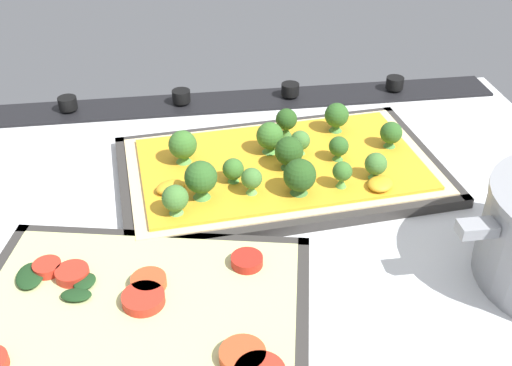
# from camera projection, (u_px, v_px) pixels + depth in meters

# --- Properties ---
(ground_plane) EXTENTS (0.85, 0.70, 0.03)m
(ground_plane) POSITION_uv_depth(u_px,v_px,m) (268.00, 234.00, 0.72)
(ground_plane) COLOR silver
(stove_control_panel) EXTENTS (0.82, 0.07, 0.03)m
(stove_control_panel) POSITION_uv_depth(u_px,v_px,m) (236.00, 99.00, 0.96)
(stove_control_panel) COLOR black
(stove_control_panel) RESTS_ON ground_plane
(baking_tray_front) EXTENTS (0.43, 0.28, 0.01)m
(baking_tray_front) POSITION_uv_depth(u_px,v_px,m) (281.00, 172.00, 0.79)
(baking_tray_front) COLOR #33302D
(baking_tray_front) RESTS_ON ground_plane
(broccoli_pizza) EXTENTS (0.40, 0.26, 0.06)m
(broccoli_pizza) POSITION_uv_depth(u_px,v_px,m) (279.00, 163.00, 0.78)
(broccoli_pizza) COLOR beige
(broccoli_pizza) RESTS_ON baking_tray_front
(baking_tray_back) EXTENTS (0.36, 0.30, 0.01)m
(baking_tray_back) POSITION_uv_depth(u_px,v_px,m) (138.00, 315.00, 0.59)
(baking_tray_back) COLOR #33302D
(baking_tray_back) RESTS_ON ground_plane
(veggie_pizza_back) EXTENTS (0.34, 0.27, 0.02)m
(veggie_pizza_back) POSITION_uv_depth(u_px,v_px,m) (139.00, 310.00, 0.58)
(veggie_pizza_back) COLOR #BFC580
(veggie_pizza_back) RESTS_ON baking_tray_back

